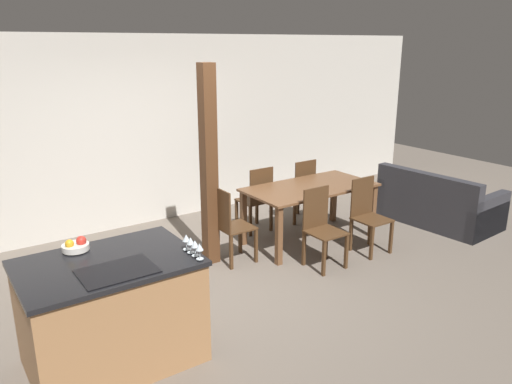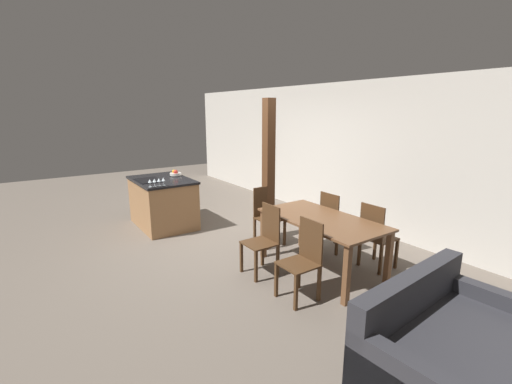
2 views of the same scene
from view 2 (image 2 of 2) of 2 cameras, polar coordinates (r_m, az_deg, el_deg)
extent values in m
plane|color=#665B51|center=(5.94, -4.91, -8.07)|extent=(16.00, 16.00, 0.00)
cube|color=beige|center=(7.12, 12.55, 6.50)|extent=(11.20, 0.08, 2.70)
cube|color=#9E7047|center=(6.79, -15.23, -1.84)|extent=(1.34, 0.92, 0.88)
cube|color=black|center=(6.69, -15.47, 1.94)|extent=(1.38, 0.96, 0.04)
cube|color=black|center=(6.61, -17.44, 1.90)|extent=(0.56, 0.40, 0.01)
cylinder|color=silver|center=(6.93, -13.27, 2.92)|extent=(0.22, 0.22, 0.05)
sphere|color=red|center=(6.87, -13.23, 3.26)|extent=(0.08, 0.08, 0.08)
sphere|color=gold|center=(6.96, -13.53, 3.35)|extent=(0.07, 0.07, 0.07)
cylinder|color=silver|center=(5.98, -17.22, 0.81)|extent=(0.06, 0.06, 0.00)
cylinder|color=silver|center=(5.98, -17.24, 1.17)|extent=(0.01, 0.01, 0.07)
cone|color=silver|center=(5.96, -17.29, 1.78)|extent=(0.06, 0.06, 0.06)
cylinder|color=silver|center=(6.01, -16.52, 0.90)|extent=(0.06, 0.06, 0.00)
cylinder|color=silver|center=(6.00, -16.54, 1.26)|extent=(0.01, 0.01, 0.07)
cone|color=silver|center=(5.99, -16.58, 1.87)|extent=(0.06, 0.06, 0.06)
cylinder|color=silver|center=(6.03, -15.82, 1.00)|extent=(0.06, 0.06, 0.00)
cylinder|color=silver|center=(6.02, -15.85, 1.35)|extent=(0.01, 0.01, 0.07)
cone|color=silver|center=(6.01, -15.89, 1.96)|extent=(0.06, 0.06, 0.06)
cylinder|color=silver|center=(6.05, -15.14, 1.09)|extent=(0.06, 0.06, 0.00)
cylinder|color=silver|center=(6.05, -15.16, 1.45)|extent=(0.01, 0.01, 0.07)
cone|color=silver|center=(6.03, -15.20, 2.05)|extent=(0.06, 0.06, 0.06)
cube|color=brown|center=(4.72, 10.85, -4.43)|extent=(1.74, 0.90, 0.03)
cube|color=brown|center=(5.18, 1.26, -7.00)|extent=(0.07, 0.07, 0.73)
cube|color=brown|center=(4.09, 14.86, -13.30)|extent=(0.07, 0.07, 0.73)
cube|color=brown|center=(5.64, 7.67, -5.39)|extent=(0.07, 0.07, 0.73)
cube|color=brown|center=(4.66, 21.19, -10.38)|extent=(0.07, 0.07, 0.73)
cube|color=#472D19|center=(4.64, 0.57, -8.53)|extent=(0.40, 0.40, 0.02)
cube|color=#472D19|center=(4.66, 2.50, -5.09)|extent=(0.38, 0.02, 0.49)
cube|color=#472D19|center=(4.78, -2.45, -10.81)|extent=(0.04, 0.04, 0.43)
cube|color=#472D19|center=(4.51, 0.00, -12.35)|extent=(0.04, 0.04, 0.43)
cube|color=#472D19|center=(4.96, 1.08, -9.86)|extent=(0.04, 0.04, 0.43)
cube|color=#472D19|center=(4.70, 3.63, -11.26)|extent=(0.04, 0.04, 0.43)
cube|color=#472D19|center=(4.08, 7.01, -11.87)|extent=(0.40, 0.40, 0.02)
cube|color=#472D19|center=(4.10, 9.13, -7.92)|extent=(0.38, 0.02, 0.49)
cube|color=#472D19|center=(4.20, 3.40, -14.43)|extent=(0.04, 0.04, 0.43)
cube|color=#472D19|center=(3.96, 6.67, -16.35)|extent=(0.04, 0.04, 0.43)
cube|color=#472D19|center=(4.40, 7.15, -13.13)|extent=(0.04, 0.04, 0.43)
cube|color=#472D19|center=(4.18, 10.47, -14.82)|extent=(0.04, 0.04, 0.43)
cube|color=#472D19|center=(5.59, 13.33, -5.03)|extent=(0.40, 0.40, 0.02)
cube|color=#472D19|center=(5.38, 12.11, -2.83)|extent=(0.38, 0.02, 0.49)
cube|color=#472D19|center=(5.68, 15.75, -7.27)|extent=(0.04, 0.04, 0.43)
cube|color=#472D19|center=(5.90, 13.11, -6.34)|extent=(0.04, 0.04, 0.43)
cube|color=#472D19|center=(5.43, 13.31, -8.11)|extent=(0.04, 0.04, 0.43)
cube|color=#472D19|center=(5.65, 10.65, -7.09)|extent=(0.04, 0.04, 0.43)
cube|color=#472D19|center=(5.13, 19.81, -7.18)|extent=(0.40, 0.40, 0.02)
cube|color=#472D19|center=(4.90, 18.74, -4.87)|extent=(0.38, 0.02, 0.49)
cube|color=#472D19|center=(5.26, 22.34, -9.52)|extent=(0.04, 0.04, 0.43)
cube|color=#472D19|center=(5.44, 19.22, -8.48)|extent=(0.04, 0.04, 0.43)
cube|color=#472D19|center=(4.98, 20.05, -10.60)|extent=(0.04, 0.04, 0.43)
cube|color=#472D19|center=(5.18, 16.84, -9.44)|extent=(0.04, 0.04, 0.43)
cube|color=#472D19|center=(5.65, 2.29, -4.46)|extent=(0.40, 0.40, 0.02)
cube|color=#472D19|center=(5.72, 1.18, -1.53)|extent=(0.02, 0.38, 0.49)
cube|color=#472D19|center=(5.49, 1.88, -7.48)|extent=(0.04, 0.04, 0.43)
cube|color=#472D19|center=(5.69, 4.78, -6.74)|extent=(0.04, 0.04, 0.43)
cube|color=#472D19|center=(5.76, -0.21, -6.44)|extent=(0.04, 0.04, 0.43)
cube|color=#472D19|center=(5.96, 2.62, -5.78)|extent=(0.04, 0.04, 0.43)
cube|color=#2D2D33|center=(3.48, 29.74, -22.76)|extent=(1.02, 1.67, 0.44)
cube|color=#2D2D33|center=(3.39, 24.49, -15.08)|extent=(0.27, 1.62, 0.37)
cube|color=#2D2D33|center=(4.05, 34.03, -16.81)|extent=(0.93, 0.20, 0.58)
cube|color=#4C2D19|center=(5.76, 2.09, 3.55)|extent=(0.16, 0.16, 2.37)
camera|label=1|loc=(7.48, -47.86, 12.28)|focal=35.00mm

